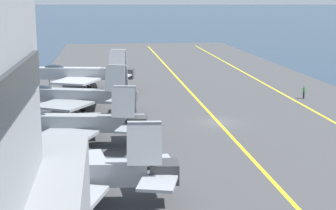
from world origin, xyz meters
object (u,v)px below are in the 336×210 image
at_px(parked_jet_nearest, 63,173).
at_px(parked_jet_fourth, 81,74).
at_px(parked_jet_third, 74,95).
at_px(parked_jet_second, 72,123).
at_px(crew_green_vest, 304,91).

height_order(parked_jet_nearest, parked_jet_fourth, parked_jet_fourth).
bearing_deg(parked_jet_third, parked_jet_second, -177.60).
bearing_deg(parked_jet_second, parked_jet_fourth, 0.57).
bearing_deg(parked_jet_nearest, parked_jet_third, 1.67).
relative_size(parked_jet_second, parked_jet_fourth, 0.92).
xyz_separation_m(parked_jet_third, parked_jet_fourth, (15.83, -0.27, 0.33)).
distance_m(parked_jet_nearest, parked_jet_fourth, 44.08).
bearing_deg(crew_green_vest, parked_jet_nearest, 138.28).
bearing_deg(parked_jet_nearest, crew_green_vest, -41.72).
distance_m(parked_jet_nearest, parked_jet_third, 28.25).
bearing_deg(parked_jet_fourth, parked_jet_nearest, -179.29).
bearing_deg(parked_jet_third, parked_jet_nearest, -178.33).
xyz_separation_m(parked_jet_nearest, parked_jet_fourth, (44.07, 0.55, 0.35)).
distance_m(parked_jet_nearest, crew_green_vest, 45.77).
xyz_separation_m(parked_jet_second, parked_jet_fourth, (29.35, 0.29, 0.44)).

